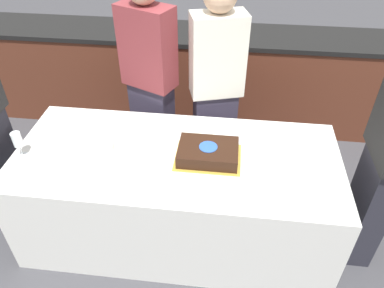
% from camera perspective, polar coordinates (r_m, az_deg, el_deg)
% --- Properties ---
extents(ground_plane, '(14.00, 14.00, 0.00)m').
position_cam_1_polar(ground_plane, '(2.88, -2.03, -12.81)').
color(ground_plane, '#424247').
extents(back_counter, '(4.40, 0.58, 0.92)m').
position_cam_1_polar(back_counter, '(3.77, 1.27, 10.16)').
color(back_counter, '#5B2D1E').
rests_on(back_counter, ground_plane).
extents(dining_table, '(2.07, 0.91, 0.73)m').
position_cam_1_polar(dining_table, '(2.61, -2.21, -7.82)').
color(dining_table, silver).
rests_on(dining_table, ground_plane).
extents(cake, '(0.41, 0.30, 0.09)m').
position_cam_1_polar(cake, '(2.31, 2.46, -1.32)').
color(cake, gold).
rests_on(cake, dining_table).
extents(plate_stack, '(0.22, 0.22, 0.04)m').
position_cam_1_polar(plate_stack, '(2.46, -14.38, -0.43)').
color(plate_stack, white).
rests_on(plate_stack, dining_table).
extents(wine_glass, '(0.07, 0.07, 0.18)m').
position_cam_1_polar(wine_glass, '(2.52, -25.08, 0.51)').
color(wine_glass, white).
rests_on(wine_glass, dining_table).
extents(side_plate_near_cake, '(0.20, 0.20, 0.00)m').
position_cam_1_polar(side_plate_near_cake, '(2.59, 1.39, 2.48)').
color(side_plate_near_cake, white).
rests_on(side_plate_near_cake, dining_table).
extents(side_plate_right_edge, '(0.20, 0.20, 0.00)m').
position_cam_1_polar(side_plate_right_edge, '(2.30, 13.37, -4.14)').
color(side_plate_right_edge, white).
rests_on(side_plate_right_edge, dining_table).
extents(person_cutting_cake, '(0.42, 0.30, 1.62)m').
position_cam_1_polar(person_cutting_cake, '(2.82, 3.69, 8.68)').
color(person_cutting_cake, '#383347').
rests_on(person_cutting_cake, ground_plane).
extents(person_standing_back, '(0.44, 0.34, 1.64)m').
position_cam_1_polar(person_standing_back, '(2.88, -6.40, 9.33)').
color(person_standing_back, '#383347').
rests_on(person_standing_back, ground_plane).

